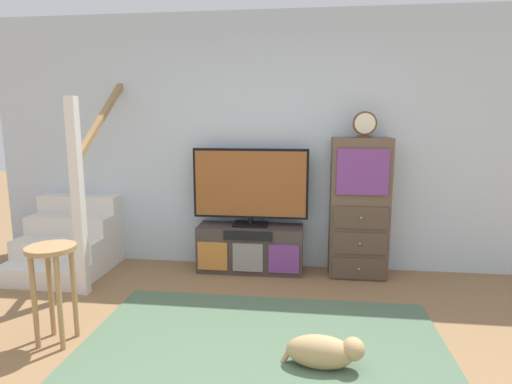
{
  "coord_description": "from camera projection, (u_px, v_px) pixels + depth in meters",
  "views": [
    {
      "loc": [
        0.3,
        -2.11,
        1.6
      ],
      "look_at": [
        -0.19,
        1.81,
        0.92
      ],
      "focal_mm": 29.77,
      "sensor_mm": 36.0,
      "label": 1
    }
  ],
  "objects": [
    {
      "name": "area_rug",
      "position": [
        262.0,
        351.0,
        2.96
      ],
      "size": [
        2.6,
        1.8,
        0.01
      ],
      "primitive_type": "cube",
      "color": "#4C664C",
      "rests_on": "ground_plane"
    },
    {
      "name": "bar_stool_near",
      "position": [
        53.0,
        272.0,
        3.0
      ],
      "size": [
        0.34,
        0.34,
        0.73
      ],
      "color": "#A37A4C",
      "rests_on": "ground_plane"
    },
    {
      "name": "dog",
      "position": [
        324.0,
        351.0,
        2.75
      ],
      "size": [
        0.54,
        0.23,
        0.23
      ],
      "color": "tan",
      "rests_on": "ground_plane"
    },
    {
      "name": "staircase",
      "position": [
        79.0,
        231.0,
        4.74
      ],
      "size": [
        1.0,
        1.36,
        2.2
      ],
      "color": "silver",
      "rests_on": "ground_plane"
    },
    {
      "name": "television",
      "position": [
        250.0,
        185.0,
        4.42
      ],
      "size": [
        1.21,
        0.22,
        0.81
      ],
      "color": "black",
      "rests_on": "media_console"
    },
    {
      "name": "desk_clock",
      "position": [
        365.0,
        125.0,
        4.15
      ],
      "size": [
        0.23,
        0.08,
        0.26
      ],
      "color": "#4C3823",
      "rests_on": "side_cabinet"
    },
    {
      "name": "side_cabinet",
      "position": [
        359.0,
        208.0,
        4.31
      ],
      "size": [
        0.58,
        0.38,
        1.42
      ],
      "color": "brown",
      "rests_on": "ground_plane"
    },
    {
      "name": "media_console",
      "position": [
        250.0,
        248.0,
        4.51
      ],
      "size": [
        1.11,
        0.38,
        0.49
      ],
      "color": "#423833",
      "rests_on": "ground_plane"
    },
    {
      "name": "back_wall",
      "position": [
        281.0,
        143.0,
        4.55
      ],
      "size": [
        6.4,
        0.12,
        2.7
      ],
      "primitive_type": "cube",
      "color": "silver",
      "rests_on": "ground_plane"
    }
  ]
}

